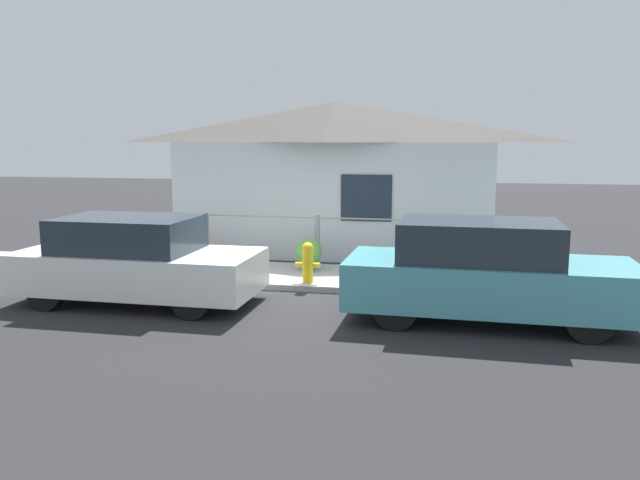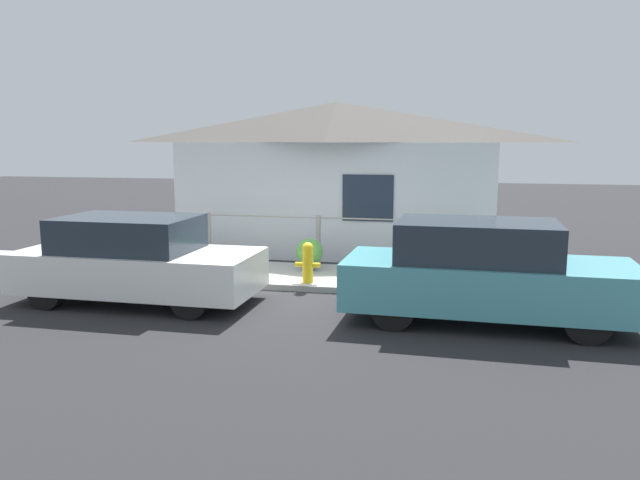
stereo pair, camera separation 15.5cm
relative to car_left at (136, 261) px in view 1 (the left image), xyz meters
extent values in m
plane|color=#262628|center=(2.42, 1.23, -0.70)|extent=(60.00, 60.00, 0.00)
cube|color=#9E9E99|center=(2.42, 2.25, -0.65)|extent=(24.00, 2.03, 0.11)
cube|color=silver|center=(2.42, 4.07, 0.61)|extent=(7.15, 0.12, 2.62)
cube|color=#1E2838|center=(3.31, 4.00, 0.74)|extent=(1.10, 0.04, 1.00)
pyramid|color=#605B56|center=(2.42, 5.11, 2.38)|extent=(7.55, 2.20, 0.92)
cylinder|color=gray|center=(0.02, 3.12, -0.07)|extent=(0.10, 0.10, 1.04)
cylinder|color=gray|center=(2.42, 3.12, -0.07)|extent=(0.10, 0.10, 1.04)
cylinder|color=gray|center=(4.82, 3.12, -0.07)|extent=(0.10, 0.10, 1.04)
cylinder|color=gray|center=(2.42, 3.12, 0.40)|extent=(4.80, 0.03, 0.03)
cube|color=white|center=(0.04, 0.00, -0.16)|extent=(4.00, 1.74, 0.65)
cube|color=#232D38|center=(-0.11, 0.00, 0.45)|extent=(2.21, 1.52, 0.56)
cylinder|color=black|center=(1.29, 0.71, -0.41)|extent=(0.59, 0.21, 0.58)
cylinder|color=black|center=(1.27, -0.74, -0.41)|extent=(0.59, 0.21, 0.58)
cylinder|color=black|center=(-1.18, 0.74, -0.41)|extent=(0.59, 0.21, 0.58)
cylinder|color=black|center=(-1.20, -0.71, -0.41)|extent=(0.59, 0.21, 0.58)
cube|color=teal|center=(5.63, 0.00, -0.12)|extent=(4.21, 1.77, 0.69)
cube|color=#232D38|center=(5.47, 0.00, 0.51)|extent=(2.33, 1.52, 0.58)
cylinder|color=black|center=(6.95, 0.67, -0.39)|extent=(0.64, 0.22, 0.63)
cylinder|color=black|center=(6.91, -0.74, -0.39)|extent=(0.64, 0.22, 0.63)
cylinder|color=black|center=(4.36, 0.74, -0.39)|extent=(0.64, 0.22, 0.63)
cylinder|color=black|center=(4.32, -0.67, -0.39)|extent=(0.64, 0.22, 0.63)
cylinder|color=yellow|center=(2.57, 1.53, -0.30)|extent=(0.20, 0.20, 0.60)
sphere|color=yellow|center=(2.57, 1.53, 0.04)|extent=(0.20, 0.20, 0.20)
cylinder|color=yellow|center=(2.43, 1.53, -0.27)|extent=(0.18, 0.09, 0.09)
cylinder|color=yellow|center=(2.71, 1.53, -0.27)|extent=(0.18, 0.09, 0.09)
cylinder|color=slate|center=(2.36, 2.56, -0.51)|extent=(0.21, 0.21, 0.17)
sphere|color=#4C8E3D|center=(2.36, 2.56, -0.22)|extent=(0.53, 0.53, 0.53)
camera|label=1|loc=(4.95, -9.29, 1.97)|focal=35.00mm
camera|label=2|loc=(5.11, -9.26, 1.97)|focal=35.00mm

